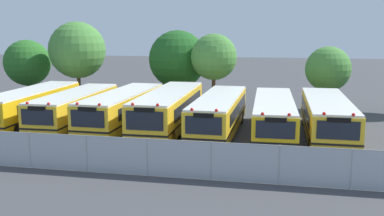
{
  "coord_description": "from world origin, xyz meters",
  "views": [
    {
      "loc": [
        6.88,
        -27.08,
        6.61
      ],
      "look_at": [
        1.5,
        0.0,
        1.6
      ],
      "focal_mm": 40.22,
      "sensor_mm": 36.0,
      "label": 1
    }
  ],
  "objects_px": {
    "school_bus_0": "(32,106)",
    "tree_4": "(328,68)",
    "traffic_cone": "(126,163)",
    "school_bus_6": "(327,116)",
    "school_bus_1": "(76,108)",
    "school_bus_3": "(169,109)",
    "tree_2": "(177,60)",
    "school_bus_5": "(274,115)",
    "school_bus_2": "(123,108)",
    "tree_3": "(215,56)",
    "tree_1": "(79,49)",
    "tree_0": "(26,61)",
    "school_bus_4": "(219,113)"
  },
  "relations": [
    {
      "from": "school_bus_0",
      "to": "tree_4",
      "type": "bearing_deg",
      "value": -156.6
    },
    {
      "from": "traffic_cone",
      "to": "school_bus_0",
      "type": "bearing_deg",
      "value": 140.84
    },
    {
      "from": "school_bus_6",
      "to": "tree_4",
      "type": "xyz_separation_m",
      "value": [
        0.98,
        9.46,
        2.18
      ]
    },
    {
      "from": "school_bus_1",
      "to": "traffic_cone",
      "type": "relative_size",
      "value": 17.27
    },
    {
      "from": "school_bus_3",
      "to": "tree_2",
      "type": "distance_m",
      "value": 11.13
    },
    {
      "from": "school_bus_0",
      "to": "school_bus_5",
      "type": "relative_size",
      "value": 0.96
    },
    {
      "from": "school_bus_0",
      "to": "school_bus_2",
      "type": "bearing_deg",
      "value": -179.59
    },
    {
      "from": "school_bus_2",
      "to": "tree_4",
      "type": "height_order",
      "value": "tree_4"
    },
    {
      "from": "school_bus_6",
      "to": "traffic_cone",
      "type": "distance_m",
      "value": 13.1
    },
    {
      "from": "tree_2",
      "to": "traffic_cone",
      "type": "bearing_deg",
      "value": -84.23
    },
    {
      "from": "tree_3",
      "to": "school_bus_1",
      "type": "bearing_deg",
      "value": -134.06
    },
    {
      "from": "school_bus_3",
      "to": "traffic_cone",
      "type": "relative_size",
      "value": 18.87
    },
    {
      "from": "tree_2",
      "to": "school_bus_1",
      "type": "bearing_deg",
      "value": -113.78
    },
    {
      "from": "tree_1",
      "to": "tree_3",
      "type": "xyz_separation_m",
      "value": [
        12.2,
        0.04,
        -0.43
      ]
    },
    {
      "from": "school_bus_3",
      "to": "school_bus_6",
      "type": "bearing_deg",
      "value": -179.83
    },
    {
      "from": "tree_0",
      "to": "tree_3",
      "type": "distance_m",
      "value": 17.79
    },
    {
      "from": "school_bus_3",
      "to": "school_bus_2",
      "type": "bearing_deg",
      "value": -1.98
    },
    {
      "from": "school_bus_0",
      "to": "traffic_cone",
      "type": "bearing_deg",
      "value": 139.39
    },
    {
      "from": "school_bus_5",
      "to": "school_bus_6",
      "type": "xyz_separation_m",
      "value": [
        3.23,
        0.18,
        0.03
      ]
    },
    {
      "from": "school_bus_5",
      "to": "traffic_cone",
      "type": "xyz_separation_m",
      "value": [
        -6.88,
        -8.09,
        -1.02
      ]
    },
    {
      "from": "school_bus_1",
      "to": "school_bus_6",
      "type": "xyz_separation_m",
      "value": [
        16.7,
        0.1,
        0.02
      ]
    },
    {
      "from": "tree_1",
      "to": "tree_3",
      "type": "height_order",
      "value": "tree_1"
    },
    {
      "from": "school_bus_5",
      "to": "tree_0",
      "type": "distance_m",
      "value": 24.77
    },
    {
      "from": "tree_1",
      "to": "tree_2",
      "type": "relative_size",
      "value": 1.11
    },
    {
      "from": "school_bus_1",
      "to": "school_bus_2",
      "type": "xyz_separation_m",
      "value": [
        3.42,
        0.08,
        0.05
      ]
    },
    {
      "from": "school_bus_3",
      "to": "school_bus_1",
      "type": "bearing_deg",
      "value": -0.51
    },
    {
      "from": "school_bus_6",
      "to": "school_bus_1",
      "type": "bearing_deg",
      "value": 0.57
    },
    {
      "from": "school_bus_5",
      "to": "school_bus_3",
      "type": "bearing_deg",
      "value": -1.96
    },
    {
      "from": "tree_0",
      "to": "traffic_cone",
      "type": "relative_size",
      "value": 9.65
    },
    {
      "from": "tree_2",
      "to": "traffic_cone",
      "type": "distance_m",
      "value": 19.27
    },
    {
      "from": "traffic_cone",
      "to": "tree_3",
      "type": "bearing_deg",
      "value": 83.84
    },
    {
      "from": "school_bus_0",
      "to": "tree_2",
      "type": "bearing_deg",
      "value": -127.85
    },
    {
      "from": "school_bus_2",
      "to": "tree_1",
      "type": "bearing_deg",
      "value": -48.3
    },
    {
      "from": "school_bus_0",
      "to": "tree_0",
      "type": "distance_m",
      "value": 11.41
    },
    {
      "from": "school_bus_0",
      "to": "school_bus_4",
      "type": "xyz_separation_m",
      "value": [
        13.29,
        -0.08,
        -0.02
      ]
    },
    {
      "from": "school_bus_1",
      "to": "tree_0",
      "type": "xyz_separation_m",
      "value": [
        -9.36,
        9.22,
        2.4
      ]
    },
    {
      "from": "tree_4",
      "to": "school_bus_1",
      "type": "bearing_deg",
      "value": -151.6
    },
    {
      "from": "school_bus_5",
      "to": "school_bus_4",
      "type": "bearing_deg",
      "value": 1.04
    },
    {
      "from": "school_bus_1",
      "to": "tree_4",
      "type": "xyz_separation_m",
      "value": [
        17.68,
        9.56,
        2.2
      ]
    },
    {
      "from": "school_bus_5",
      "to": "tree_0",
      "type": "xyz_separation_m",
      "value": [
        -22.83,
        9.3,
        2.42
      ]
    },
    {
      "from": "school_bus_1",
      "to": "tree_4",
      "type": "height_order",
      "value": "tree_4"
    },
    {
      "from": "school_bus_1",
      "to": "school_bus_3",
      "type": "distance_m",
      "value": 6.67
    },
    {
      "from": "tree_0",
      "to": "traffic_cone",
      "type": "height_order",
      "value": "tree_0"
    },
    {
      "from": "tree_4",
      "to": "tree_2",
      "type": "bearing_deg",
      "value": 175.2
    },
    {
      "from": "tree_0",
      "to": "tree_2",
      "type": "distance_m",
      "value": 14.13
    },
    {
      "from": "school_bus_6",
      "to": "traffic_cone",
      "type": "relative_size",
      "value": 18.2
    },
    {
      "from": "school_bus_4",
      "to": "school_bus_5",
      "type": "height_order",
      "value": "school_bus_4"
    },
    {
      "from": "school_bus_3",
      "to": "school_bus_4",
      "type": "distance_m",
      "value": 3.37
    },
    {
      "from": "school_bus_2",
      "to": "school_bus_6",
      "type": "height_order",
      "value": "school_bus_2"
    },
    {
      "from": "tree_2",
      "to": "traffic_cone",
      "type": "relative_size",
      "value": 11.12
    }
  ]
}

